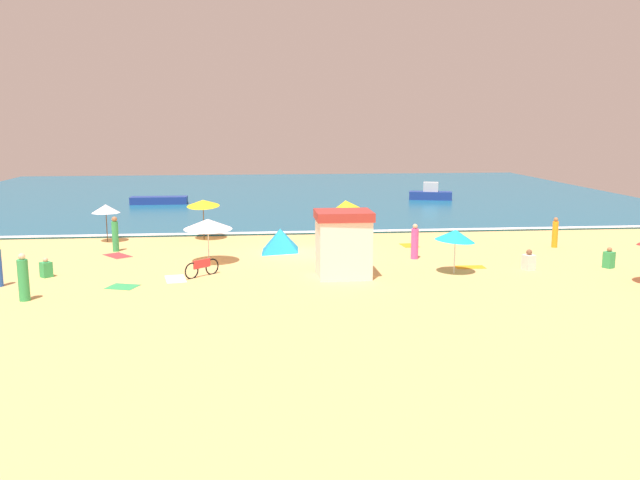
# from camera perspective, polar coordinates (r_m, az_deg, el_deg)

# --- Properties ---
(ground_plane) EXTENTS (60.00, 60.00, 0.00)m
(ground_plane) POSITION_cam_1_polar(r_m,az_deg,el_deg) (33.25, -0.76, -1.25)
(ground_plane) COLOR #E5B26B
(ocean_water) EXTENTS (60.00, 44.00, 0.10)m
(ocean_water) POSITION_cam_1_polar(r_m,az_deg,el_deg) (60.89, -3.13, 3.96)
(ocean_water) COLOR #196084
(ocean_water) RESTS_ON ground_plane
(wave_breaker_foam) EXTENTS (57.00, 0.70, 0.01)m
(wave_breaker_foam) POSITION_cam_1_polar(r_m,az_deg,el_deg) (39.41, -1.58, 0.69)
(wave_breaker_foam) COLOR white
(wave_breaker_foam) RESTS_ON ocean_water
(lifeguard_cabana) EXTENTS (2.37, 2.00, 2.83)m
(lifeguard_cabana) POSITION_cam_1_polar(r_m,az_deg,el_deg) (28.30, 2.01, -0.29)
(lifeguard_cabana) COLOR white
(lifeguard_cabana) RESTS_ON ground_plane
(beach_umbrella_0) EXTENTS (2.00, 1.97, 2.00)m
(beach_umbrella_0) POSITION_cam_1_polar(r_m,az_deg,el_deg) (29.44, 11.46, 0.40)
(beach_umbrella_0) COLOR silver
(beach_umbrella_0) RESTS_ON ground_plane
(beach_umbrella_2) EXTENTS (1.96, 1.97, 2.08)m
(beach_umbrella_2) POSITION_cam_1_polar(r_m,az_deg,el_deg) (38.26, -17.80, 2.55)
(beach_umbrella_2) COLOR #4C3823
(beach_umbrella_2) RESTS_ON ground_plane
(beach_umbrella_4) EXTENTS (2.12, 2.14, 2.35)m
(beach_umbrella_4) POSITION_cam_1_polar(r_m,az_deg,el_deg) (37.71, -9.94, 3.12)
(beach_umbrella_4) COLOR #4C3823
(beach_umbrella_4) RESTS_ON ground_plane
(beach_umbrella_5) EXTENTS (2.14, 2.12, 2.28)m
(beach_umbrella_5) POSITION_cam_1_polar(r_m,az_deg,el_deg) (37.34, 2.22, 3.02)
(beach_umbrella_5) COLOR silver
(beach_umbrella_5) RESTS_ON ground_plane
(beach_umbrella_6) EXTENTS (2.49, 2.51, 2.13)m
(beach_umbrella_6) POSITION_cam_1_polar(r_m,az_deg,el_deg) (31.42, -9.54, 1.36)
(beach_umbrella_6) COLOR silver
(beach_umbrella_6) RESTS_ON ground_plane
(beach_tent) EXTENTS (2.64, 2.71, 1.17)m
(beach_tent) POSITION_cam_1_polar(r_m,az_deg,el_deg) (34.07, -3.41, 0.01)
(beach_tent) COLOR #1999D8
(beach_tent) RESTS_ON ground_plane
(parked_bicycle) EXTENTS (1.38, 1.28, 0.76)m
(parked_bicycle) POSITION_cam_1_polar(r_m,az_deg,el_deg) (28.99, -10.03, -2.33)
(parked_bicycle) COLOR black
(parked_bicycle) RESTS_ON ground_plane
(beachgoer_0) EXTENTS (0.52, 0.52, 1.79)m
(beachgoer_0) POSITION_cam_1_polar(r_m,az_deg,el_deg) (26.92, -23.96, -3.04)
(beachgoer_0) COLOR green
(beachgoer_0) RESTS_ON ground_plane
(beachgoer_1) EXTENTS (0.35, 0.35, 1.70)m
(beachgoer_1) POSITION_cam_1_polar(r_m,az_deg,el_deg) (32.42, 8.08, -0.21)
(beachgoer_1) COLOR #D84CA5
(beachgoer_1) RESTS_ON ground_plane
(beachgoer_2) EXTENTS (0.58, 0.58, 0.85)m
(beachgoer_2) POSITION_cam_1_polar(r_m,az_deg,el_deg) (30.70, -22.31, -2.29)
(beachgoer_2) COLOR green
(beachgoer_2) RESTS_ON ground_plane
(beachgoer_3) EXTENTS (0.42, 0.42, 1.60)m
(beachgoer_3) POSITION_cam_1_polar(r_m,az_deg,el_deg) (37.13, 19.40, 0.56)
(beachgoer_3) COLOR orange
(beachgoer_3) RESTS_ON ground_plane
(beachgoer_4) EXTENTS (0.54, 0.54, 0.96)m
(beachgoer_4) POSITION_cam_1_polar(r_m,az_deg,el_deg) (32.86, 23.40, -1.50)
(beachgoer_4) COLOR green
(beachgoer_4) RESTS_ON ground_plane
(beachgoer_5) EXTENTS (0.56, 0.56, 0.93)m
(beachgoer_5) POSITION_cam_1_polar(r_m,az_deg,el_deg) (31.21, 17.36, -1.74)
(beachgoer_5) COLOR white
(beachgoer_5) RESTS_ON ground_plane
(beachgoer_6) EXTENTS (0.36, 0.36, 1.79)m
(beachgoer_6) POSITION_cam_1_polar(r_m,az_deg,el_deg) (35.50, -17.06, 0.45)
(beachgoer_6) COLOR green
(beachgoer_6) RESTS_ON ground_plane
(beach_towel_0) EXTENTS (1.61, 1.73, 0.01)m
(beach_towel_0) POSITION_cam_1_polar(r_m,az_deg,el_deg) (34.45, -16.87, -1.28)
(beach_towel_0) COLOR red
(beach_towel_0) RESTS_ON ground_plane
(beach_towel_1) EXTENTS (1.08, 1.63, 0.01)m
(beach_towel_1) POSITION_cam_1_polar(r_m,az_deg,el_deg) (28.78, -12.22, -3.26)
(beach_towel_1) COLOR white
(beach_towel_1) RESTS_ON ground_plane
(beach_towel_2) EXTENTS (1.36, 0.73, 0.01)m
(beach_towel_2) POSITION_cam_1_polar(r_m,az_deg,el_deg) (31.14, 12.66, -2.27)
(beach_towel_2) COLOR orange
(beach_towel_2) RESTS_ON ground_plane
(beach_towel_3) EXTENTS (0.91, 1.25, 0.01)m
(beach_towel_3) POSITION_cam_1_polar(r_m,az_deg,el_deg) (35.99, 7.63, -0.46)
(beach_towel_3) COLOR orange
(beach_towel_3) RESTS_ON ground_plane
(beach_towel_4) EXTENTS (1.40, 1.28, 0.01)m
(beach_towel_4) POSITION_cam_1_polar(r_m,az_deg,el_deg) (27.96, -16.48, -3.84)
(beach_towel_4) COLOR green
(beach_towel_4) RESTS_ON ground_plane
(small_boat_0) EXTENTS (3.66, 1.97, 1.46)m
(small_boat_0) POSITION_cam_1_polar(r_m,az_deg,el_deg) (56.52, 9.40, 3.90)
(small_boat_0) COLOR navy
(small_boat_0) RESTS_ON ocean_water
(small_boat_1) EXTENTS (4.40, 1.25, 0.58)m
(small_boat_1) POSITION_cam_1_polar(r_m,az_deg,el_deg) (54.35, -13.56, 3.31)
(small_boat_1) COLOR navy
(small_boat_1) RESTS_ON ocean_water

